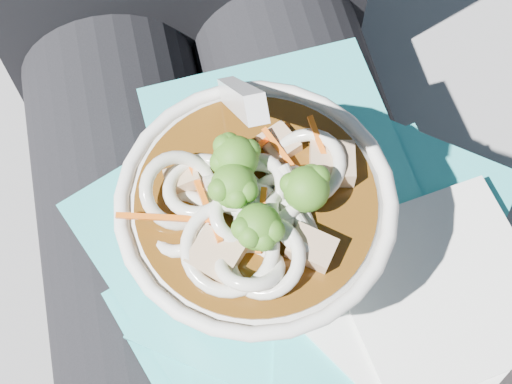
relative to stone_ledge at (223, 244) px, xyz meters
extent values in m
cube|color=slate|center=(0.00, 0.00, 0.00)|extent=(1.01, 0.51, 0.43)
cylinder|color=black|center=(-0.08, -0.15, 0.30)|extent=(0.16, 0.48, 0.16)
cylinder|color=black|center=(0.08, -0.15, 0.30)|extent=(0.16, 0.48, 0.16)
cube|color=#2BB0B4|center=(0.00, -0.15, 0.38)|extent=(0.18, 0.19, 0.00)
cube|color=#2BB0B4|center=(0.01, -0.22, 0.38)|extent=(0.23, 0.22, 0.00)
cube|color=#2BB0B4|center=(0.04, -0.23, 0.38)|extent=(0.17, 0.18, 0.00)
cube|color=#2BB0B4|center=(0.11, -0.16, 0.39)|extent=(0.12, 0.14, 0.00)
cube|color=#2BB0B4|center=(0.02, -0.13, 0.39)|extent=(0.18, 0.18, 0.00)
cube|color=#2BB0B4|center=(0.12, -0.15, 0.39)|extent=(0.19, 0.19, 0.00)
cube|color=#2BB0B4|center=(-0.01, -0.14, 0.39)|extent=(0.24, 0.23, 0.00)
cube|color=#2BB0B4|center=(0.01, -0.23, 0.39)|extent=(0.14, 0.13, 0.00)
cube|color=#2BB0B4|center=(0.00, -0.17, 0.39)|extent=(0.19, 0.20, 0.00)
cube|color=#2BB0B4|center=(0.04, -0.11, 0.40)|extent=(0.19, 0.21, 0.00)
cube|color=#2BB0B4|center=(0.06, -0.26, 0.40)|extent=(0.16, 0.15, 0.00)
cube|color=white|center=(0.10, -0.24, 0.40)|extent=(0.16, 0.16, 0.00)
cube|color=white|center=(0.12, -0.22, 0.40)|extent=(0.15, 0.15, 0.00)
torus|color=white|center=(0.00, -0.17, 0.49)|extent=(0.17, 0.17, 0.01)
cylinder|color=#4A2B0A|center=(0.00, -0.17, 0.49)|extent=(0.14, 0.14, 0.01)
torus|color=silver|center=(0.02, -0.17, 0.49)|extent=(0.05, 0.05, 0.03)
torus|color=silver|center=(-0.04, -0.16, 0.50)|extent=(0.06, 0.06, 0.04)
torus|color=silver|center=(-0.01, -0.17, 0.49)|extent=(0.05, 0.05, 0.02)
torus|color=silver|center=(0.01, -0.16, 0.49)|extent=(0.04, 0.05, 0.03)
torus|color=silver|center=(-0.04, -0.17, 0.49)|extent=(0.06, 0.06, 0.02)
torus|color=silver|center=(0.01, -0.17, 0.49)|extent=(0.06, 0.05, 0.04)
torus|color=silver|center=(0.03, -0.19, 0.49)|extent=(0.06, 0.07, 0.05)
torus|color=silver|center=(0.04, -0.16, 0.50)|extent=(0.05, 0.05, 0.03)
torus|color=silver|center=(-0.01, -0.21, 0.50)|extent=(0.05, 0.05, 0.03)
torus|color=silver|center=(-0.03, -0.16, 0.50)|extent=(0.05, 0.05, 0.02)
torus|color=silver|center=(0.01, -0.18, 0.50)|extent=(0.04, 0.04, 0.02)
torus|color=silver|center=(0.00, -0.21, 0.50)|extent=(0.05, 0.05, 0.03)
torus|color=silver|center=(-0.01, -0.18, 0.50)|extent=(0.04, 0.04, 0.03)
torus|color=silver|center=(0.02, -0.18, 0.49)|extent=(0.05, 0.05, 0.02)
torus|color=silver|center=(-0.02, -0.20, 0.50)|extent=(0.07, 0.07, 0.03)
torus|color=silver|center=(0.01, -0.17, 0.49)|extent=(0.05, 0.05, 0.04)
cylinder|color=silver|center=(0.03, -0.20, 0.50)|extent=(0.02, 0.04, 0.02)
cylinder|color=silver|center=(0.03, -0.18, 0.50)|extent=(0.02, 0.04, 0.02)
cylinder|color=silver|center=(-0.01, -0.17, 0.50)|extent=(0.03, 0.03, 0.03)
cylinder|color=silver|center=(-0.01, -0.16, 0.50)|extent=(0.03, 0.01, 0.01)
cylinder|color=#82AE54|center=(0.03, -0.18, 0.50)|extent=(0.01, 0.01, 0.02)
sphere|color=#285E15|center=(0.03, -0.18, 0.51)|extent=(0.03, 0.03, 0.03)
sphere|color=#285E15|center=(0.04, -0.17, 0.51)|extent=(0.01, 0.01, 0.01)
sphere|color=#285E15|center=(0.02, -0.17, 0.51)|extent=(0.01, 0.01, 0.01)
sphere|color=#285E15|center=(0.04, -0.17, 0.51)|extent=(0.01, 0.01, 0.01)
sphere|color=#285E15|center=(0.04, -0.17, 0.51)|extent=(0.01, 0.01, 0.01)
cylinder|color=#82AE54|center=(0.00, -0.15, 0.50)|extent=(0.01, 0.01, 0.02)
sphere|color=#285E15|center=(0.00, -0.15, 0.51)|extent=(0.03, 0.03, 0.03)
sphere|color=#285E15|center=(-0.01, -0.15, 0.51)|extent=(0.01, 0.01, 0.01)
sphere|color=#285E15|center=(0.00, -0.14, 0.51)|extent=(0.01, 0.01, 0.01)
sphere|color=#285E15|center=(0.01, -0.15, 0.51)|extent=(0.01, 0.01, 0.01)
sphere|color=#285E15|center=(-0.01, -0.14, 0.51)|extent=(0.01, 0.01, 0.01)
cylinder|color=#82AE54|center=(-0.01, -0.17, 0.50)|extent=(0.01, 0.01, 0.02)
sphere|color=#285E15|center=(-0.01, -0.17, 0.51)|extent=(0.03, 0.03, 0.03)
sphere|color=#285E15|center=(0.00, -0.17, 0.51)|extent=(0.01, 0.01, 0.01)
sphere|color=#285E15|center=(-0.01, -0.18, 0.51)|extent=(0.01, 0.01, 0.01)
sphere|color=#285E15|center=(-0.02, -0.17, 0.51)|extent=(0.01, 0.01, 0.01)
sphere|color=#285E15|center=(-0.02, -0.17, 0.51)|extent=(0.01, 0.01, 0.01)
cylinder|color=#82AE54|center=(0.00, -0.19, 0.50)|extent=(0.01, 0.01, 0.02)
sphere|color=#285E15|center=(0.00, -0.19, 0.51)|extent=(0.03, 0.03, 0.03)
sphere|color=#285E15|center=(-0.01, -0.20, 0.51)|extent=(0.01, 0.01, 0.01)
sphere|color=#285E15|center=(0.01, -0.20, 0.51)|extent=(0.01, 0.01, 0.01)
sphere|color=#285E15|center=(-0.01, -0.20, 0.51)|extent=(0.01, 0.01, 0.01)
sphere|color=#285E15|center=(0.00, -0.20, 0.51)|extent=(0.01, 0.01, 0.01)
cube|color=orange|center=(0.03, -0.15, 0.50)|extent=(0.02, 0.04, 0.01)
cube|color=orange|center=(-0.05, -0.17, 0.50)|extent=(0.05, 0.02, 0.01)
cube|color=orange|center=(0.05, -0.15, 0.50)|extent=(0.01, 0.04, 0.01)
cube|color=orange|center=(0.03, -0.17, 0.50)|extent=(0.04, 0.01, 0.01)
cube|color=orange|center=(-0.02, -0.17, 0.50)|extent=(0.01, 0.05, 0.01)
cube|color=orange|center=(0.02, -0.14, 0.49)|extent=(0.04, 0.03, 0.01)
cube|color=orange|center=(0.00, -0.19, 0.50)|extent=(0.02, 0.04, 0.01)
cube|color=#A7805E|center=(0.05, -0.16, 0.49)|extent=(0.03, 0.03, 0.02)
cube|color=#A7805E|center=(0.03, -0.14, 0.49)|extent=(0.03, 0.03, 0.01)
cube|color=#A7805E|center=(-0.03, -0.15, 0.49)|extent=(0.02, 0.02, 0.02)
cube|color=#A7805E|center=(-0.02, -0.20, 0.49)|extent=(0.04, 0.04, 0.02)
cube|color=#A7805E|center=(0.03, -0.21, 0.50)|extent=(0.03, 0.03, 0.02)
ellipsoid|color=white|center=(0.00, -0.18, 0.49)|extent=(0.03, 0.04, 0.01)
cube|color=white|center=(0.00, -0.13, 0.55)|extent=(0.01, 0.09, 0.11)
camera|label=1|loc=(-0.03, -0.34, 0.86)|focal=50.00mm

